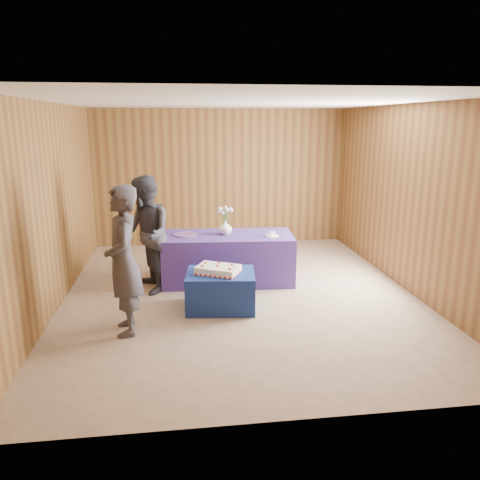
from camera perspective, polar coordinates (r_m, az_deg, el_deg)
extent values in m
plane|color=tan|center=(6.87, -0.03, -6.62)|extent=(6.00, 6.00, 0.00)
cube|color=brown|center=(9.46, -2.42, 7.59)|extent=(5.00, 0.04, 2.70)
cube|color=brown|center=(3.64, 6.14, -3.45)|extent=(5.00, 0.04, 2.70)
cube|color=brown|center=(6.67, -21.90, 3.74)|extent=(0.04, 6.00, 2.70)
cube|color=brown|center=(7.27, 19.98, 4.71)|extent=(0.04, 6.00, 2.70)
cube|color=white|center=(6.42, -0.04, 16.50)|extent=(5.00, 6.00, 0.04)
cube|color=navy|center=(6.31, -2.37, -6.15)|extent=(0.97, 0.80, 0.50)
cube|color=#4D338C|center=(7.32, -1.48, -2.21)|extent=(2.05, 1.03, 0.75)
cube|color=white|center=(6.19, -2.70, -3.63)|extent=(0.65, 0.57, 0.10)
sphere|color=#AF140D|center=(6.15, -5.68, -4.15)|extent=(0.03, 0.03, 0.03)
sphere|color=#AF140D|center=(5.95, -0.93, -4.73)|extent=(0.03, 0.03, 0.03)
sphere|color=#AF140D|center=(6.46, -4.31, -3.20)|extent=(0.03, 0.03, 0.03)
sphere|color=#AF140D|center=(6.27, 0.23, -3.71)|extent=(0.03, 0.03, 0.03)
sphere|color=#AF140D|center=(6.15, -4.43, -3.12)|extent=(0.03, 0.03, 0.03)
cone|color=#124F13|center=(6.16, -4.22, -3.21)|extent=(0.02, 0.02, 0.02)
sphere|color=#AF140D|center=(6.19, -1.18, -2.97)|extent=(0.03, 0.03, 0.03)
cone|color=#124F13|center=(6.20, -0.97, -3.06)|extent=(0.02, 0.02, 0.02)
sphere|color=#AF140D|center=(6.17, -2.71, -3.04)|extent=(0.03, 0.03, 0.03)
cone|color=#124F13|center=(6.18, -2.50, -3.13)|extent=(0.02, 0.02, 0.02)
imported|color=white|center=(7.23, -1.82, 1.54)|extent=(0.24, 0.24, 0.22)
cylinder|color=#286227|center=(7.19, -1.52, 3.03)|extent=(0.01, 0.01, 0.16)
sphere|color=#DFBDF5|center=(7.18, -1.05, 3.68)|extent=(0.05, 0.05, 0.05)
cylinder|color=#286227|center=(7.21, -1.61, 3.07)|extent=(0.01, 0.01, 0.16)
sphere|color=white|center=(7.24, -1.29, 3.77)|extent=(0.05, 0.05, 0.05)
cylinder|color=#286227|center=(7.23, -1.81, 3.08)|extent=(0.01, 0.01, 0.16)
sphere|color=#DFBDF5|center=(7.27, -1.78, 3.81)|extent=(0.05, 0.05, 0.05)
cylinder|color=#286227|center=(7.22, -2.01, 3.07)|extent=(0.01, 0.01, 0.16)
sphere|color=white|center=(7.25, -2.29, 3.78)|extent=(0.05, 0.05, 0.05)
cylinder|color=#286227|center=(7.20, -2.13, 3.04)|extent=(0.01, 0.01, 0.16)
sphere|color=#DFBDF5|center=(7.20, -2.59, 3.69)|extent=(0.05, 0.05, 0.05)
cylinder|color=#286227|center=(7.17, -2.11, 2.99)|extent=(0.01, 0.01, 0.16)
sphere|color=white|center=(7.13, -2.55, 3.60)|extent=(0.05, 0.05, 0.05)
cylinder|color=#286227|center=(7.15, -1.96, 2.97)|extent=(0.01, 0.01, 0.16)
sphere|color=#DFBDF5|center=(7.08, -2.16, 3.53)|extent=(0.05, 0.05, 0.05)
cylinder|color=#286227|center=(7.15, -1.74, 2.96)|extent=(0.01, 0.01, 0.16)
sphere|color=white|center=(7.08, -1.62, 3.52)|extent=(0.05, 0.05, 0.05)
cylinder|color=#286227|center=(7.17, -1.57, 2.99)|extent=(0.01, 0.01, 0.16)
sphere|color=#DFBDF5|center=(7.12, -1.18, 3.59)|extent=(0.05, 0.05, 0.05)
cylinder|color=#704A95|center=(7.24, -6.71, 0.67)|extent=(0.39, 0.39, 0.02)
cylinder|color=silver|center=(7.14, 3.94, 0.52)|extent=(0.28, 0.28, 0.01)
cube|color=white|center=(7.13, 3.95, 0.82)|extent=(0.09, 0.08, 0.06)
sphere|color=#AF140D|center=(7.10, 3.99, 1.13)|extent=(0.03, 0.03, 0.03)
cube|color=silver|center=(7.03, 4.43, 0.25)|extent=(0.26, 0.07, 0.00)
imported|color=#3A3843|center=(5.57, -14.04, -2.51)|extent=(0.53, 0.71, 1.76)
imported|color=#303039|center=(6.89, -11.40, 0.62)|extent=(0.87, 0.99, 1.72)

